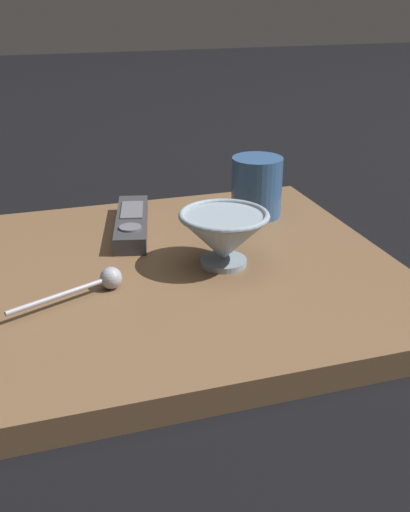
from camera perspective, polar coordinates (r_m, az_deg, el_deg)
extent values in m
plane|color=black|center=(0.85, -1.44, -2.76)|extent=(6.00, 6.00, 0.00)
cube|color=brown|center=(0.85, -1.45, -1.75)|extent=(0.55, 0.55, 0.03)
cylinder|color=#8C9EAD|center=(0.83, 1.72, -0.53)|extent=(0.06, 0.06, 0.01)
cone|color=#8C9EAD|center=(0.82, 1.75, 1.72)|extent=(0.12, 0.12, 0.06)
torus|color=#8C9EAD|center=(0.81, 1.78, 3.77)|extent=(0.12, 0.12, 0.01)
cylinder|color=#33598C|center=(1.00, 4.79, 6.39)|extent=(0.08, 0.08, 0.10)
cylinder|color=#A3A5B2|center=(0.74, -13.42, -3.61)|extent=(0.12, 0.06, 0.01)
sphere|color=#A3A5B2|center=(0.78, -8.67, -2.01)|extent=(0.03, 0.03, 0.03)
cube|color=#38383D|center=(0.95, -6.77, 3.02)|extent=(0.09, 0.20, 0.02)
cylinder|color=slate|center=(0.90, -6.92, 2.63)|extent=(0.03, 0.03, 0.00)
cube|color=slate|center=(0.97, -6.76, 4.26)|extent=(0.05, 0.08, 0.00)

